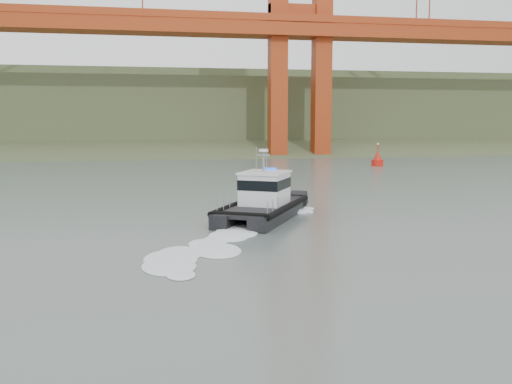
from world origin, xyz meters
The scene contains 4 objects.
ground centered at (0.00, 0.00, 0.00)m, with size 400.00×400.00×0.00m, color #556561.
headlands centered at (0.00, 125.50, 7.05)m, with size 500.00×105.36×27.12m.
patrol_boat centered at (2.77, 13.49, 1.22)m, with size 8.14×10.53×4.87m.
nav_buoy centered at (27.85, 53.33, 0.93)m, with size 1.69×1.69×3.53m.
Camera 1 is at (-4.98, -24.09, 6.70)m, focal length 40.00 mm.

